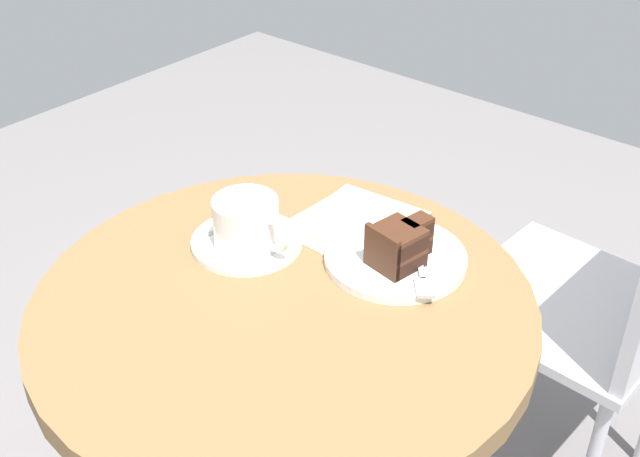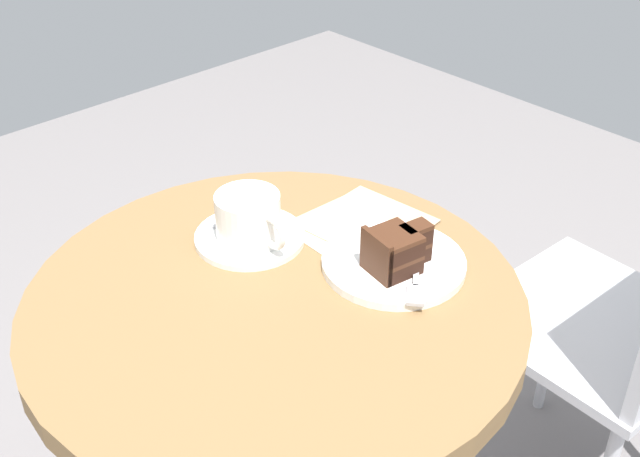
# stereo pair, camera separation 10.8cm
# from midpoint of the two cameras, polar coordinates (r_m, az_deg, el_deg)

# --- Properties ---
(cafe_table) EXTENTS (0.65, 0.65, 0.74)m
(cafe_table) POSITION_cam_midpoint_polar(r_m,az_deg,el_deg) (1.12, -0.24, -10.36)
(cafe_table) COLOR brown
(cafe_table) RESTS_ON ground
(saucer) EXTENTS (0.16, 0.16, 0.01)m
(saucer) POSITION_cam_midpoint_polar(r_m,az_deg,el_deg) (1.13, -2.28, -0.70)
(saucer) COLOR white
(saucer) RESTS_ON cafe_table
(coffee_cup) EXTENTS (0.12, 0.09, 0.07)m
(coffee_cup) POSITION_cam_midpoint_polar(r_m,az_deg,el_deg) (1.09, -2.28, 0.72)
(coffee_cup) COLOR white
(coffee_cup) RESTS_ON saucer
(teaspoon) EXTENTS (0.04, 0.11, 0.00)m
(teaspoon) POSITION_cam_midpoint_polar(r_m,az_deg,el_deg) (1.16, -2.05, 0.84)
(teaspoon) COLOR #B7B7BC
(teaspoon) RESTS_ON saucer
(cake_plate) EXTENTS (0.19, 0.19, 0.01)m
(cake_plate) POSITION_cam_midpoint_polar(r_m,az_deg,el_deg) (1.08, 8.12, -2.53)
(cake_plate) COLOR white
(cake_plate) RESTS_ON cafe_table
(cake_slice) EXTENTS (0.07, 0.09, 0.06)m
(cake_slice) POSITION_cam_midpoint_polar(r_m,az_deg,el_deg) (1.05, 8.35, -1.66)
(cake_slice) COLOR black
(cake_slice) RESTS_ON cake_plate
(fork) EXTENTS (0.11, 0.13, 0.00)m
(fork) POSITION_cam_midpoint_polar(r_m,az_deg,el_deg) (1.05, 9.79, -3.48)
(fork) COLOR #B7B7BC
(fork) RESTS_ON cake_plate
(napkin) EXTENTS (0.17, 0.19, 0.00)m
(napkin) POSITION_cam_midpoint_polar(r_m,az_deg,el_deg) (1.16, 5.72, 0.06)
(napkin) COLOR tan
(napkin) RESTS_ON cafe_table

